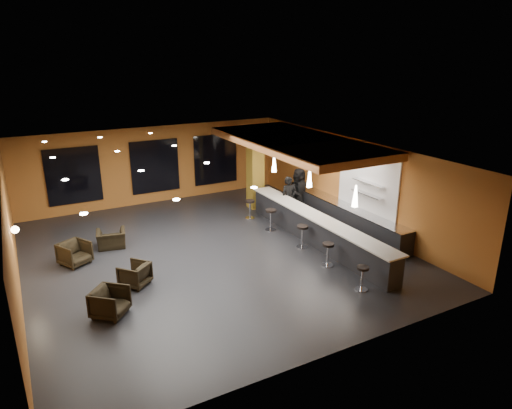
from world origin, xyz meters
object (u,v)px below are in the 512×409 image
bar_counter (316,230)px  armchair_d (111,239)px  column (255,169)px  pendant_1 (310,178)px  staff_c (299,189)px  bar_stool_3 (271,217)px  pendant_0 (355,196)px  prep_counter (350,218)px  bar_stool_2 (302,234)px  staff_a (289,198)px  staff_b (297,192)px  armchair_a (110,302)px  bar_stool_4 (250,207)px  armchair_b (135,274)px  pendant_2 (274,163)px  bar_stool_1 (328,251)px  armchair_c (75,253)px  bar_stool_0 (362,275)px

bar_counter → armchair_d: size_ratio=8.16×
column → pendant_1: column is taller
bar_counter → staff_c: staff_c is taller
bar_stool_3 → pendant_0: bearing=-78.1°
prep_counter → pendant_1: size_ratio=8.57×
bar_counter → bar_stool_2: (-0.65, -0.12, 0.03)m
staff_a → staff_b: 1.08m
bar_counter → pendant_1: 1.92m
pendant_1 → staff_b: size_ratio=0.41×
staff_b → armchair_a: 10.09m
staff_b → bar_stool_4: 2.28m
column → armchair_b: size_ratio=4.47×
armchair_b → armchair_d: 3.19m
pendant_2 → bar_stool_4: bearing=154.9°
staff_c → bar_stool_1: 5.58m
column → armchair_c: bearing=-163.9°
staff_c → armchair_b: bearing=-170.6°
pendant_1 → armchair_d: pendant_1 is taller
pendant_1 → pendant_2: bearing=90.0°
prep_counter → armchair_b: prep_counter is taller
bar_counter → staff_b: bearing=67.5°
pendant_2 → bar_stool_4: size_ratio=0.88×
staff_c → bar_stool_1: (-2.24, -5.09, -0.44)m
bar_counter → pendant_0: 2.72m
staff_a → pendant_1: bearing=-91.9°
armchair_a → bar_stool_0: bearing=-65.9°
armchair_d → bar_stool_2: (5.98, -3.25, 0.21)m
column → bar_stool_0: size_ratio=4.68×
column → staff_a: column is taller
pendant_0 → pendant_1: size_ratio=1.00×
pendant_0 → bar_stool_2: pendant_0 is taller
armchair_a → armchair_d: 4.62m
bar_stool_2 → staff_c: bearing=58.4°
prep_counter → bar_stool_0: 4.91m
prep_counter → bar_stool_2: prep_counter is taller
staff_a → bar_stool_2: 2.98m
bar_stool_2 → pendant_0: bearing=-70.9°
pendant_0 → armchair_a: size_ratio=0.82×
pendant_1 → armchair_b: bearing=-175.2°
prep_counter → bar_stool_1: (-2.75, -2.23, 0.07)m
prep_counter → armchair_a: size_ratio=7.07×
column → pendant_1: size_ratio=5.00×
pendant_1 → bar_stool_0: pendant_1 is taller
armchair_c → bar_stool_3: bar_stool_3 is taller
prep_counter → pendant_0: size_ratio=8.57×
bar_stool_4 → staff_a: bearing=-30.1°
pendant_0 → bar_stool_3: size_ratio=0.82×
bar_counter → prep_counter: size_ratio=1.33×
armchair_c → armchair_d: 1.58m
staff_b → bar_stool_0: (-2.19, -6.77, -0.37)m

